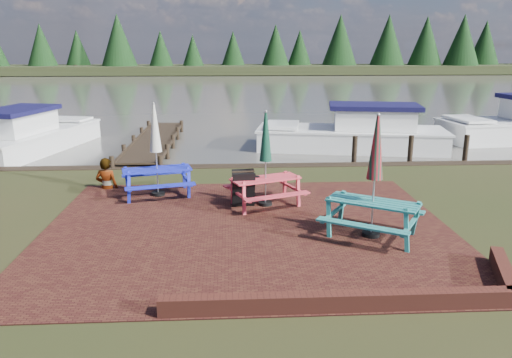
{
  "coord_description": "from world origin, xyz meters",
  "views": [
    {
      "loc": [
        -0.4,
        -9.4,
        3.96
      ],
      "look_at": [
        0.21,
        1.58,
        1.0
      ],
      "focal_mm": 35.0,
      "sensor_mm": 36.0,
      "label": 1
    }
  ],
  "objects_px": {
    "picnic_table_red": "(266,174)",
    "picnic_table_teal": "(373,196)",
    "picnic_table_blue": "(157,164)",
    "chalkboard": "(244,188)",
    "jetty": "(154,141)",
    "boat_jetty": "(30,137)",
    "boat_near": "(355,135)",
    "person": "(105,158)"
  },
  "relations": [
    {
      "from": "picnic_table_blue",
      "to": "picnic_table_teal",
      "type": "bearing_deg",
      "value": -47.82
    },
    {
      "from": "picnic_table_red",
      "to": "picnic_table_blue",
      "type": "xyz_separation_m",
      "value": [
        -2.85,
        1.03,
        0.04
      ]
    },
    {
      "from": "picnic_table_teal",
      "to": "chalkboard",
      "type": "relative_size",
      "value": 2.86
    },
    {
      "from": "picnic_table_blue",
      "to": "chalkboard",
      "type": "xyz_separation_m",
      "value": [
        2.29,
        -1.04,
        -0.4
      ]
    },
    {
      "from": "picnic_table_blue",
      "to": "boat_near",
      "type": "xyz_separation_m",
      "value": [
        7.08,
        6.75,
        -0.46
      ]
    },
    {
      "from": "boat_jetty",
      "to": "picnic_table_blue",
      "type": "bearing_deg",
      "value": -36.06
    },
    {
      "from": "picnic_table_teal",
      "to": "picnic_table_blue",
      "type": "distance_m",
      "value": 5.93
    },
    {
      "from": "boat_jetty",
      "to": "person",
      "type": "relative_size",
      "value": 4.11
    },
    {
      "from": "picnic_table_red",
      "to": "jetty",
      "type": "relative_size",
      "value": 0.26
    },
    {
      "from": "picnic_table_teal",
      "to": "person",
      "type": "relative_size",
      "value": 1.47
    },
    {
      "from": "chalkboard",
      "to": "person",
      "type": "relative_size",
      "value": 0.52
    },
    {
      "from": "picnic_table_blue",
      "to": "chalkboard",
      "type": "relative_size",
      "value": 2.73
    },
    {
      "from": "boat_near",
      "to": "boat_jetty",
      "type": "bearing_deg",
      "value": 99.32
    },
    {
      "from": "picnic_table_teal",
      "to": "boat_jetty",
      "type": "relative_size",
      "value": 0.36
    },
    {
      "from": "chalkboard",
      "to": "boat_near",
      "type": "bearing_deg",
      "value": 52.53
    },
    {
      "from": "boat_jetty",
      "to": "person",
      "type": "height_order",
      "value": "person"
    },
    {
      "from": "picnic_table_blue",
      "to": "boat_jetty",
      "type": "distance_m",
      "value": 9.22
    },
    {
      "from": "picnic_table_teal",
      "to": "jetty",
      "type": "relative_size",
      "value": 0.29
    },
    {
      "from": "picnic_table_teal",
      "to": "boat_near",
      "type": "xyz_separation_m",
      "value": [
        2.14,
        10.03,
        -0.5
      ]
    },
    {
      "from": "boat_jetty",
      "to": "picnic_table_red",
      "type": "bearing_deg",
      "value": -28.86
    },
    {
      "from": "jetty",
      "to": "person",
      "type": "height_order",
      "value": "person"
    },
    {
      "from": "picnic_table_blue",
      "to": "jetty",
      "type": "relative_size",
      "value": 0.28
    },
    {
      "from": "picnic_table_red",
      "to": "person",
      "type": "bearing_deg",
      "value": 136.22
    },
    {
      "from": "jetty",
      "to": "person",
      "type": "relative_size",
      "value": 5.13
    },
    {
      "from": "picnic_table_blue",
      "to": "boat_near",
      "type": "distance_m",
      "value": 9.79
    },
    {
      "from": "picnic_table_teal",
      "to": "picnic_table_red",
      "type": "distance_m",
      "value": 3.08
    },
    {
      "from": "jetty",
      "to": "person",
      "type": "distance_m",
      "value": 6.86
    },
    {
      "from": "boat_jetty",
      "to": "boat_near",
      "type": "relative_size",
      "value": 0.92
    },
    {
      "from": "chalkboard",
      "to": "boat_jetty",
      "type": "relative_size",
      "value": 0.13
    },
    {
      "from": "boat_jetty",
      "to": "boat_near",
      "type": "height_order",
      "value": "boat_near"
    },
    {
      "from": "jetty",
      "to": "boat_near",
      "type": "distance_m",
      "value": 8.29
    },
    {
      "from": "picnic_table_teal",
      "to": "jetty",
      "type": "height_order",
      "value": "picnic_table_teal"
    },
    {
      "from": "boat_near",
      "to": "chalkboard",
      "type": "bearing_deg",
      "value": 158.83
    },
    {
      "from": "picnic_table_teal",
      "to": "chalkboard",
      "type": "distance_m",
      "value": 3.5
    },
    {
      "from": "picnic_table_blue",
      "to": "boat_near",
      "type": "height_order",
      "value": "picnic_table_blue"
    },
    {
      "from": "picnic_table_red",
      "to": "picnic_table_blue",
      "type": "bearing_deg",
      "value": 138.62
    },
    {
      "from": "picnic_table_blue",
      "to": "jetty",
      "type": "height_order",
      "value": "picnic_table_blue"
    },
    {
      "from": "picnic_table_red",
      "to": "boat_jetty",
      "type": "height_order",
      "value": "picnic_table_red"
    },
    {
      "from": "picnic_table_blue",
      "to": "boat_jetty",
      "type": "bearing_deg",
      "value": 116.26
    },
    {
      "from": "picnic_table_teal",
      "to": "picnic_table_red",
      "type": "bearing_deg",
      "value": 165.08
    },
    {
      "from": "picnic_table_red",
      "to": "picnic_table_teal",
      "type": "bearing_deg",
      "value": -68.57
    },
    {
      "from": "boat_near",
      "to": "person",
      "type": "distance_m",
      "value": 10.51
    }
  ]
}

